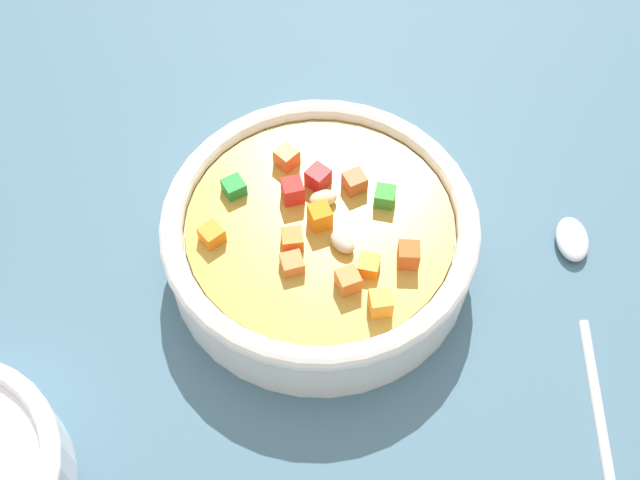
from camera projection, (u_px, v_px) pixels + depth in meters
ground_plane at (320, 266)px, 55.11cm from camera, size 140.00×140.00×2.00cm
soup_bowl_main at (320, 237)px, 52.01cm from camera, size 19.91×19.91×5.71cm
spoon at (582, 298)px, 52.15cm from camera, size 18.80×3.37×1.08cm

